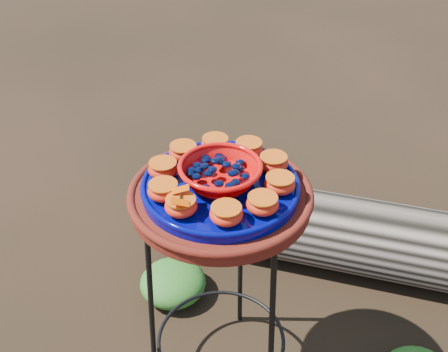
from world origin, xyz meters
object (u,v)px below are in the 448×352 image
(plant_stand, at_px, (221,296))
(cobalt_plate, at_px, (220,188))
(red_bowl, at_px, (220,174))
(terracotta_saucer, at_px, (220,198))
(driftwood_log, at_px, (358,236))

(plant_stand, xyz_separation_m, cobalt_plate, (0.00, 0.00, 0.40))
(plant_stand, relative_size, red_bowl, 3.48)
(plant_stand, relative_size, terracotta_saucer, 1.49)
(plant_stand, bearing_deg, cobalt_plate, 0.00)
(plant_stand, xyz_separation_m, terracotta_saucer, (0.00, 0.00, 0.37))
(terracotta_saucer, bearing_deg, driftwood_log, 60.24)
(red_bowl, bearing_deg, terracotta_saucer, 0.00)
(red_bowl, bearing_deg, cobalt_plate, 0.00)
(red_bowl, distance_m, driftwood_log, 0.97)
(terracotta_saucer, bearing_deg, red_bowl, 0.00)
(terracotta_saucer, relative_size, red_bowl, 2.33)
(plant_stand, relative_size, cobalt_plate, 1.74)
(terracotta_saucer, height_order, red_bowl, red_bowl)
(terracotta_saucer, height_order, cobalt_plate, cobalt_plate)
(cobalt_plate, distance_m, red_bowl, 0.04)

